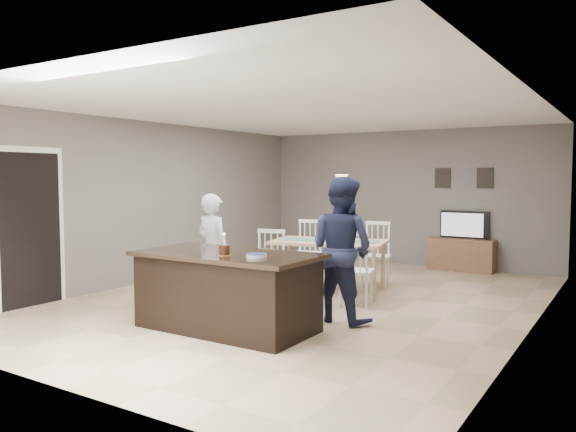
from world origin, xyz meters
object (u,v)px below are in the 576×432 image
Objects in this scene: kitchen_island at (227,290)px; floor_lamp at (341,195)px; tv_console at (461,255)px; birthday_cake at (224,250)px; television at (463,225)px; woman at (213,250)px; dining_table at (329,250)px; man at (341,249)px; plate_stack at (256,255)px.

kitchen_island is 1.18× the size of floor_lamp.
tv_console is 5.91m from birthday_cake.
television is 5.94m from birthday_cake.
woman is 0.69× the size of dining_table.
man is 1.72m from dining_table.
birthday_cake is at bearing 79.61° from television.
kitchen_island is 1.30m from woman.
birthday_cake is at bearing -100.74° from dining_table.
kitchen_island is 5.78m from television.
plate_stack is 0.13× the size of floor_lamp.
man is (0.95, 1.05, 0.43)m from kitchen_island.
woman is at bearing -133.27° from dining_table.
television is 5.82m from plate_stack.
tv_console is 0.66× the size of floor_lamp.
kitchen_island is 0.96× the size of dining_table.
television is 2.42m from floor_lamp.
kitchen_island is 1.79× the size of tv_console.
television is 3.63× the size of birthday_cake.
birthday_cake is (-0.82, -1.25, 0.07)m from man.
plate_stack reaches higher than tv_console.
woman is 1.88m from man.
tv_console is at bearing 56.02° from dining_table.
birthday_cake is 5.45m from floor_lamp.
television is (1.20, 5.64, 0.41)m from kitchen_island.
tv_console is 5.19m from woman.
kitchen_island is at bearing -103.52° from dining_table.
woman is 6.55× the size of plate_stack.
plate_stack is (0.39, 0.07, -0.04)m from birthday_cake.
dining_table is at bearing 89.58° from kitchen_island.
woman is 0.85× the size of floor_lamp.
woman is (-2.12, -4.72, 0.47)m from tv_console.
tv_console is at bearing 83.16° from plate_stack.
plate_stack is at bearing -92.31° from dining_table.
plate_stack is at bearing 79.69° from man.
birthday_cake is at bearing 143.36° from woman.
woman is 0.87× the size of man.
man is at bearing -93.16° from tv_console.
man is at bearing 56.73° from birthday_cake.
kitchen_island is 0.71m from plate_stack.
kitchen_island reaches higher than tv_console.
man reaches higher than plate_stack.
man reaches higher than tv_console.
man is 1.50m from birthday_cake.
birthday_cake is (-1.07, -5.78, 0.66)m from tv_console.
floor_lamp is at bearing 107.10° from plate_stack.
man is 0.80× the size of dining_table.
floor_lamp is (-1.11, 2.61, 0.75)m from dining_table.
tv_console is 4.57m from man.
man reaches higher than birthday_cake.
birthday_cake is (0.13, -0.21, 0.51)m from kitchen_island.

